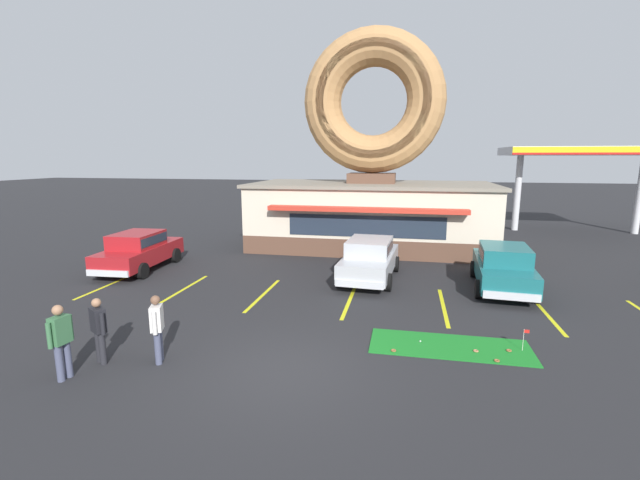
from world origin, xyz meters
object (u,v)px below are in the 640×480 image
(pedestrian_hooded_kid, at_px, (99,328))
(pedestrian_leather_jacket_man, at_px, (61,339))
(golf_ball, at_px, (420,341))
(pedestrian_blue_sweater_man, at_px, (157,326))
(trash_bin, at_px, (517,254))
(putting_flag_pin, at_px, (525,335))
(car_teal, at_px, (503,265))
(car_silver, at_px, (370,257))
(car_red, at_px, (139,249))

(pedestrian_hooded_kid, height_order, pedestrian_leather_jacket_man, pedestrian_leather_jacket_man)
(golf_ball, relative_size, pedestrian_blue_sweater_man, 0.03)
(trash_bin, bearing_deg, putting_flag_pin, -101.65)
(car_teal, bearing_deg, car_silver, 176.10)
(pedestrian_blue_sweater_man, bearing_deg, putting_flag_pin, 14.95)
(car_teal, xyz_separation_m, pedestrian_blue_sweater_man, (-8.92, -7.52, 0.01))
(pedestrian_hooded_kid, bearing_deg, golf_ball, 19.36)
(car_red, xyz_separation_m, trash_bin, (15.74, 3.98, -0.37))
(car_teal, height_order, pedestrian_blue_sweater_man, pedestrian_blue_sweater_man)
(pedestrian_leather_jacket_man, bearing_deg, car_red, 114.81)
(pedestrian_blue_sweater_man, relative_size, pedestrian_hooded_kid, 1.04)
(pedestrian_hooded_kid, bearing_deg, car_silver, 56.29)
(trash_bin, bearing_deg, car_teal, -109.33)
(putting_flag_pin, height_order, pedestrian_hooded_kid, pedestrian_hooded_kid)
(car_teal, relative_size, trash_bin, 4.79)
(putting_flag_pin, height_order, car_teal, car_teal)
(car_teal, distance_m, trash_bin, 4.10)
(pedestrian_leather_jacket_man, bearing_deg, car_teal, 39.46)
(golf_ball, relative_size, car_silver, 0.01)
(car_teal, bearing_deg, pedestrian_leather_jacket_man, -140.54)
(car_silver, relative_size, pedestrian_leather_jacket_man, 2.83)
(golf_ball, bearing_deg, car_silver, 107.76)
(pedestrian_hooded_kid, relative_size, pedestrian_leather_jacket_man, 0.94)
(car_red, distance_m, trash_bin, 16.24)
(pedestrian_blue_sweater_man, height_order, trash_bin, pedestrian_blue_sweater_man)
(car_red, bearing_deg, pedestrian_leather_jacket_man, -65.19)
(car_red, height_order, trash_bin, car_red)
(putting_flag_pin, xyz_separation_m, trash_bin, (1.88, 9.13, 0.06))
(car_silver, height_order, car_teal, same)
(car_red, xyz_separation_m, pedestrian_blue_sweater_man, (5.47, -7.40, 0.01))
(pedestrian_blue_sweater_man, bearing_deg, trash_bin, 47.92)
(car_teal, xyz_separation_m, pedestrian_leather_jacket_man, (-10.46, -8.61, 0.04))
(pedestrian_leather_jacket_man, bearing_deg, car_silver, 57.55)
(putting_flag_pin, distance_m, pedestrian_leather_jacket_man, 10.49)
(car_silver, xyz_separation_m, pedestrian_leather_jacket_man, (-5.68, -8.94, 0.04))
(car_red, xyz_separation_m, pedestrian_leather_jacket_man, (3.93, -8.49, 0.04))
(car_teal, height_order, pedestrian_hooded_kid, car_teal)
(car_silver, xyz_separation_m, car_teal, (4.78, -0.33, 0.00))
(pedestrian_blue_sweater_man, distance_m, trash_bin, 15.33)
(putting_flag_pin, distance_m, car_red, 14.79)
(car_teal, height_order, trash_bin, car_teal)
(golf_ball, distance_m, pedestrian_blue_sweater_man, 6.40)
(golf_ball, distance_m, pedestrian_leather_jacket_man, 8.24)
(putting_flag_pin, height_order, pedestrian_leather_jacket_man, pedestrian_leather_jacket_man)
(putting_flag_pin, relative_size, car_red, 0.12)
(car_silver, relative_size, trash_bin, 4.79)
(pedestrian_hooded_kid, bearing_deg, pedestrian_blue_sweater_man, 12.71)
(car_red, bearing_deg, golf_ball, -24.31)
(car_teal, relative_size, pedestrian_leather_jacket_man, 2.83)
(putting_flag_pin, height_order, car_red, car_red)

